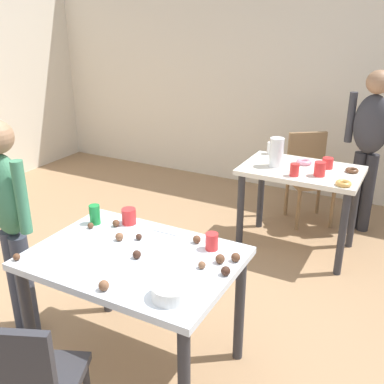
{
  "coord_description": "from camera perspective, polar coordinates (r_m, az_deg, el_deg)",
  "views": [
    {
      "loc": [
        1.38,
        -1.75,
        1.97
      ],
      "look_at": [
        0.14,
        0.58,
        0.9
      ],
      "focal_mm": 41.97,
      "sensor_mm": 36.0,
      "label": 1
    }
  ],
  "objects": [
    {
      "name": "cup_far_3",
      "position": [
        3.89,
        16.85,
        3.54
      ],
      "size": [
        0.09,
        0.09,
        0.09
      ],
      "primitive_type": "cylinder",
      "color": "red",
      "rests_on": "dining_table_far"
    },
    {
      "name": "person_adult_far",
      "position": [
        4.37,
        21.65,
        6.32
      ],
      "size": [
        0.45,
        0.23,
        1.5
      ],
      "color": "#28282D",
      "rests_on": "ground_plane"
    },
    {
      "name": "soda_can",
      "position": [
        2.81,
        -12.25,
        -2.81
      ],
      "size": [
        0.07,
        0.07,
        0.12
      ],
      "primitive_type": "cylinder",
      "color": "#198438",
      "rests_on": "dining_table_near"
    },
    {
      "name": "wall_back",
      "position": [
        5.18,
        12.75,
        14.15
      ],
      "size": [
        6.4,
        0.1,
        2.6
      ],
      "primitive_type": "cube",
      "color": "beige",
      "rests_on": "ground_plane"
    },
    {
      "name": "pitcher_far",
      "position": [
        3.81,
        10.68,
        4.98
      ],
      "size": [
        0.12,
        0.12,
        0.25
      ],
      "primitive_type": "cylinder",
      "color": "white",
      "rests_on": "dining_table_far"
    },
    {
      "name": "cup_far_0",
      "position": [
        3.69,
        15.93,
        2.83
      ],
      "size": [
        0.09,
        0.09,
        0.12
      ],
      "primitive_type": "cylinder",
      "color": "red",
      "rests_on": "dining_table_far"
    },
    {
      "name": "cup_far_1",
      "position": [
        4.17,
        10.02,
        5.51
      ],
      "size": [
        0.07,
        0.07,
        0.11
      ],
      "primitive_type": "cylinder",
      "color": "white",
      "rests_on": "dining_table_far"
    },
    {
      "name": "mixing_bowl",
      "position": [
        2.09,
        -2.7,
        -12.52
      ],
      "size": [
        0.18,
        0.18,
        0.07
      ],
      "primitive_type": "cylinder",
      "color": "white",
      "rests_on": "dining_table_near"
    },
    {
      "name": "dining_table_near",
      "position": [
        2.51,
        -7.32,
        -10.03
      ],
      "size": [
        1.11,
        0.79,
        0.75
      ],
      "color": "silver",
      "rests_on": "ground_plane"
    },
    {
      "name": "person_girl_near",
      "position": [
        2.89,
        -22.18,
        -2.72
      ],
      "size": [
        0.45,
        0.27,
        1.41
      ],
      "color": "#383D4C",
      "rests_on": "ground_plane"
    },
    {
      "name": "cake_ball_6",
      "position": [
        2.55,
        -21.39,
        -7.69
      ],
      "size": [
        0.04,
        0.04,
        0.04
      ],
      "primitive_type": "sphere",
      "color": "brown",
      "rests_on": "dining_table_near"
    },
    {
      "name": "cake_ball_0",
      "position": [
        2.6,
        -6.78,
        -5.68
      ],
      "size": [
        0.04,
        0.04,
        0.04
      ],
      "primitive_type": "sphere",
      "color": "#3D2319",
      "rests_on": "dining_table_near"
    },
    {
      "name": "dining_table_far",
      "position": [
        3.89,
        13.58,
        1.14
      ],
      "size": [
        0.97,
        0.64,
        0.75
      ],
      "color": "silver",
      "rests_on": "ground_plane"
    },
    {
      "name": "cake_ball_5",
      "position": [
        2.26,
        4.29,
        -9.97
      ],
      "size": [
        0.05,
        0.05,
        0.05
      ],
      "primitive_type": "sphere",
      "color": "#3D2319",
      "rests_on": "dining_table_near"
    },
    {
      "name": "cake_ball_9",
      "position": [
        2.41,
        -7.03,
        -7.88
      ],
      "size": [
        0.05,
        0.05,
        0.05
      ],
      "primitive_type": "sphere",
      "color": "#3D2319",
      "rests_on": "dining_table_near"
    },
    {
      "name": "cake_ball_2",
      "position": [
        2.18,
        -11.15,
        -11.58
      ],
      "size": [
        0.05,
        0.05,
        0.05
      ],
      "primitive_type": "sphere",
      "color": "brown",
      "rests_on": "dining_table_near"
    },
    {
      "name": "cake_ball_1",
      "position": [
        2.31,
        1.27,
        -9.26
      ],
      "size": [
        0.04,
        0.04,
        0.04
      ],
      "primitive_type": "sphere",
      "color": "brown",
      "rests_on": "dining_table_near"
    },
    {
      "name": "cake_ball_11",
      "position": [
        2.54,
        0.61,
        -6.03
      ],
      "size": [
        0.05,
        0.05,
        0.05
      ],
      "primitive_type": "sphere",
      "color": "brown",
      "rests_on": "dining_table_near"
    },
    {
      "name": "cup_near_0",
      "position": [
        2.47,
        2.53,
        -6.3
      ],
      "size": [
        0.07,
        0.07,
        0.1
      ],
      "primitive_type": "cylinder",
      "color": "red",
      "rests_on": "dining_table_near"
    },
    {
      "name": "cup_far_2",
      "position": [
        3.64,
        12.89,
        2.77
      ],
      "size": [
        0.07,
        0.07,
        0.1
      ],
      "primitive_type": "cylinder",
      "color": "red",
      "rests_on": "dining_table_far"
    },
    {
      "name": "cake_ball_7",
      "position": [
        2.38,
        5.58,
        -8.26
      ],
      "size": [
        0.05,
        0.05,
        0.05
      ],
      "primitive_type": "sphere",
      "color": "brown",
      "rests_on": "dining_table_near"
    },
    {
      "name": "cake_ball_4",
      "position": [
        2.77,
        -12.76,
        -4.18
      ],
      "size": [
        0.04,
        0.04,
        0.04
      ],
      "primitive_type": "sphere",
      "color": "brown",
      "rests_on": "dining_table_near"
    },
    {
      "name": "donut_far_0",
      "position": [
        3.86,
        19.67,
        2.6
      ],
      "size": [
        0.1,
        0.1,
        0.03
      ],
      "primitive_type": "torus",
      "color": "brown",
      "rests_on": "dining_table_far"
    },
    {
      "name": "cake_ball_8",
      "position": [
        2.77,
        -9.64,
        -3.93
      ],
      "size": [
        0.04,
        0.04,
        0.04
      ],
      "primitive_type": "sphere",
      "color": "brown",
      "rests_on": "dining_table_near"
    },
    {
      "name": "chair_far_table",
      "position": [
        4.56,
        14.61,
        2.48
      ],
      "size": [
        0.56,
        0.56,
        0.87
      ],
      "color": "olive",
      "rests_on": "ground_plane"
    },
    {
      "name": "cup_near_1",
      "position": [
        2.78,
        -8.03,
        -3.07
      ],
      "size": [
        0.09,
        0.09,
        0.1
      ],
      "primitive_type": "cylinder",
      "color": "red",
      "rests_on": "dining_table_near"
    },
    {
      "name": "cake_ball_3",
      "position": [
        2.35,
        3.59,
        -8.47
      ],
      "size": [
        0.05,
        0.05,
        0.05
      ],
      "primitive_type": "sphere",
      "color": "brown",
      "rests_on": "dining_table_near"
    },
    {
      "name": "ground_plane",
      "position": [
        2.97,
        -8.08,
        -19.69
      ],
      "size": [
        6.4,
        6.4,
        0.0
      ],
      "primitive_type": "plane",
      "color": "#9E7A56"
    },
    {
      "name": "donut_far_2",
      "position": [
        3.54,
        18.7,
        1.04
      ],
      "size": [
        0.12,
        0.12,
        0.04
      ],
      "primitive_type": "torus",
      "color": "gold",
      "rests_on": "dining_table_far"
    },
    {
      "name": "fork_near",
      "position": [
        2.66,
        -3.42,
        -5.15
      ],
      "size": [
        0.17,
        0.02,
        0.01
      ],
      "primitive_type": "cube",
      "color": "silver",
      "rests_on": "dining_table_near"
    },
    {
      "name": "cake_ball_10",
      "position": [
        2.6,
        -9.22,
        -5.63
      ],
      "size": [
        0.05,
        0.05,
        0.05
      ],
      "primitive_type": "sphere",
      "color": "brown",
      "rests_on": "dining_table_near"
    },
    {
      "name": "donut_far_1",
      "position": [
        3.95,
        14.06,
        3.73
      ],
      "size": [
        0.13,
        0.13,
        0.04
      ],
      "primitive_type": "torus",
      "color": "pink",
      "rests_on": "dining_table_far"
    }
  ]
}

